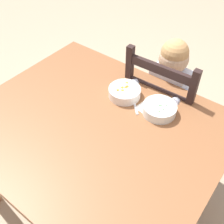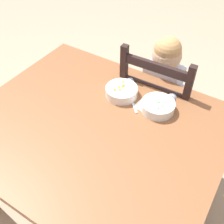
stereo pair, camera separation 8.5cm
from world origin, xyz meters
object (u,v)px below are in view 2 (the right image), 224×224
Objects in this scene: spoon at (132,100)px; bowl_of_peas at (158,106)px; child_figure at (160,87)px; bowl_of_carrots at (122,91)px; dining_table at (95,138)px; dining_chair at (157,107)px.

bowl_of_peas is at bearing 4.77° from spoon.
child_figure is at bearing 110.19° from bowl_of_peas.
dining_table is at bearing -90.01° from bowl_of_carrots.
dining_table is 0.28m from spoon.
bowl_of_peas is (0.11, -0.30, 0.30)m from dining_chair.
child_figure is 0.34m from bowl_of_peas.
spoon is at bearing -96.90° from child_figure.
child_figure is 5.66× the size of bowl_of_peas.
spoon is at bearing -9.71° from bowl_of_carrots.
bowl_of_carrots is at bearing 170.29° from spoon.
bowl_of_carrots is (0.00, 0.26, 0.13)m from dining_table.
child_figure is (0.11, 0.55, 0.00)m from dining_table.
dining_chair is at bearing 82.93° from spoon.
dining_table is 0.36m from bowl_of_peas.
dining_table is 0.59m from dining_chair.
dining_table is 1.28× the size of child_figure.
dining_chair is 8.34× the size of spoon.
child_figure reaches higher than dining_table.
child_figure is 5.57× the size of bowl_of_carrots.
bowl_of_carrots is at bearing 179.99° from bowl_of_peas.
spoon is (0.07, 0.25, 0.10)m from dining_table.
dining_chair is 5.52× the size of bowl_of_peas.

